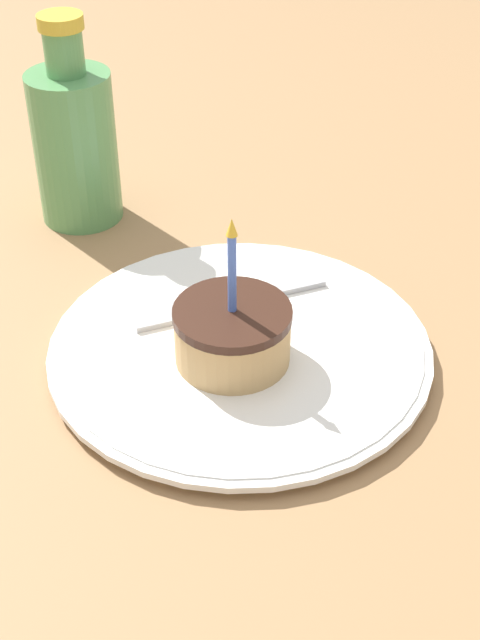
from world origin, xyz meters
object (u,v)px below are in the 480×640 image
cake_slice (232,334)px  bottle (75,141)px  plate (240,349)px  fork (216,304)px

cake_slice → bottle: bearing=79.9°
plate → cake_slice: cake_slice is taller
plate → bottle: (0.03, 0.26, 0.07)m
plate → fork: fork is taller
cake_slice → bottle: 0.28m
plate → bottle: size_ratio=1.52×
cake_slice → bottle: size_ratio=0.62×
fork → plate: bearing=-109.8°
plate → fork: (0.02, 0.05, 0.01)m
fork → bottle: bottle is taller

